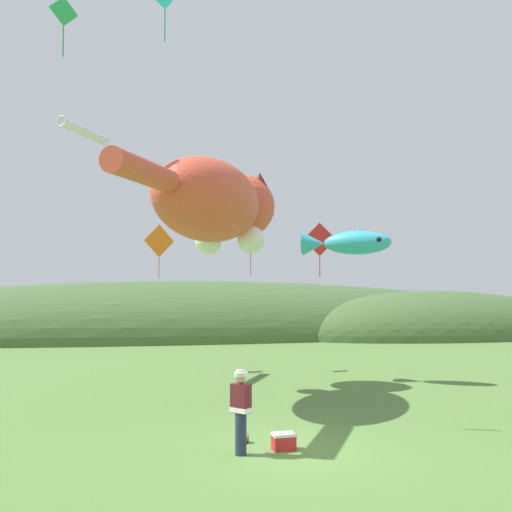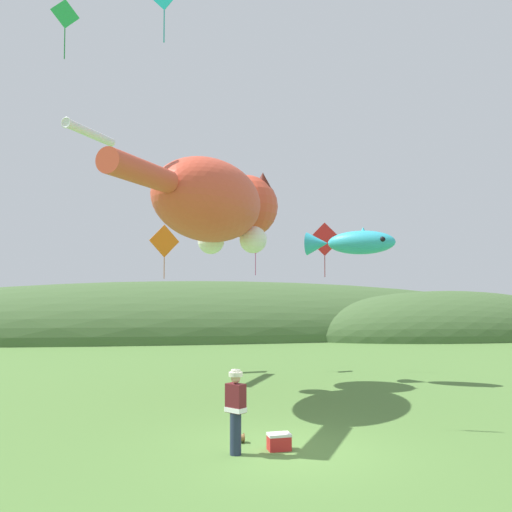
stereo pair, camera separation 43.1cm
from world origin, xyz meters
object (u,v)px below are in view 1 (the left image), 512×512
(festival_attendant, at_px, (241,409))
(kite_giant_cat, at_px, (217,204))
(kite_diamond_pink, at_px, (251,245))
(kite_spool, at_px, (245,438))
(picnic_cooler, at_px, (284,441))
(kite_diamond_green, at_px, (64,12))
(kite_diamond_red, at_px, (320,240))
(kite_diamond_orange, at_px, (159,241))
(kite_tube_streamer, at_px, (84,132))
(kite_fish_windsock, at_px, (347,243))

(festival_attendant, height_order, kite_giant_cat, kite_giant_cat)
(kite_giant_cat, xyz_separation_m, kite_diamond_pink, (2.17, 5.58, -0.90))
(kite_spool, bearing_deg, picnic_cooler, -44.75)
(festival_attendant, distance_m, kite_diamond_green, 12.27)
(kite_giant_cat, xyz_separation_m, kite_diamond_red, (5.04, 4.95, -0.69))
(festival_attendant, xyz_separation_m, kite_diamond_orange, (-1.40, 12.32, 4.48))
(kite_giant_cat, bearing_deg, kite_diamond_green, -161.91)
(kite_spool, bearing_deg, festival_attendant, -106.19)
(picnic_cooler, distance_m, kite_diamond_orange, 13.44)
(kite_diamond_orange, bearing_deg, festival_attendant, -83.50)
(kite_diamond_orange, bearing_deg, kite_diamond_pink, -7.34)
(kite_diamond_red, distance_m, kite_diamond_pink, 2.95)
(kite_giant_cat, bearing_deg, picnic_cooler, -83.35)
(festival_attendant, relative_size, kite_diamond_orange, 0.77)
(kite_diamond_orange, distance_m, kite_diamond_pink, 3.87)
(kite_tube_streamer, distance_m, kite_diamond_pink, 8.14)
(kite_diamond_orange, bearing_deg, kite_giant_cat, -74.64)
(picnic_cooler, relative_size, kite_giant_cat, 0.06)
(kite_diamond_red, distance_m, kite_diamond_green, 13.04)
(festival_attendant, relative_size, kite_fish_windsock, 0.53)
(kite_fish_windsock, height_order, kite_diamond_orange, kite_diamond_orange)
(kite_diamond_orange, xyz_separation_m, kite_diamond_red, (6.71, -1.13, 0.08))
(picnic_cooler, xyz_separation_m, kite_diamond_orange, (-2.38, 12.15, 5.25))
(kite_diamond_pink, bearing_deg, kite_diamond_orange, 172.66)
(kite_fish_windsock, bearing_deg, festival_attendant, -123.32)
(kite_fish_windsock, height_order, kite_tube_streamer, kite_tube_streamer)
(kite_tube_streamer, xyz_separation_m, kite_diamond_pink, (6.84, 0.56, -4.38))
(festival_attendant, relative_size, kite_diamond_red, 0.76)
(kite_spool, height_order, kite_diamond_pink, kite_diamond_pink)
(festival_attendant, height_order, kite_diamond_green, kite_diamond_green)
(kite_diamond_orange, relative_size, kite_diamond_pink, 1.30)
(kite_diamond_orange, height_order, kite_diamond_green, kite_diamond_green)
(picnic_cooler, xyz_separation_m, kite_giant_cat, (-0.71, 6.07, 6.01))
(festival_attendant, relative_size, kite_diamond_green, 1.00)
(kite_giant_cat, bearing_deg, festival_attendant, -92.44)
(kite_fish_windsock, bearing_deg, kite_diamond_green, -159.75)
(kite_spool, relative_size, kite_fish_windsock, 0.06)
(kite_giant_cat, relative_size, kite_diamond_orange, 3.95)
(kite_diamond_red, relative_size, kite_diamond_green, 1.31)
(kite_giant_cat, bearing_deg, kite_spool, -90.09)
(kite_diamond_green, bearing_deg, kite_spool, -39.74)
(kite_spool, distance_m, kite_diamond_pink, 12.31)
(picnic_cooler, xyz_separation_m, kite_diamond_red, (4.34, 11.01, 5.33))
(kite_tube_streamer, height_order, kite_diamond_orange, kite_tube_streamer)
(kite_diamond_red, height_order, kite_diamond_green, kite_diamond_green)
(kite_tube_streamer, distance_m, kite_diamond_orange, 5.31)
(festival_attendant, distance_m, picnic_cooler, 1.25)
(kite_giant_cat, relative_size, kite_diamond_green, 5.12)
(festival_attendant, height_order, kite_diamond_pink, kite_diamond_pink)
(kite_diamond_orange, distance_m, kite_diamond_red, 6.81)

